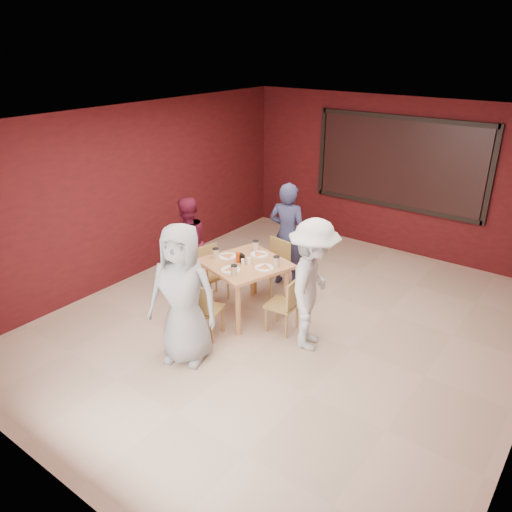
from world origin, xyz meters
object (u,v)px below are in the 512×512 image
Objects in this scene: chair_left at (210,270)px; chair_right at (286,302)px; chair_back at (275,264)px; chair_front at (204,308)px; diner_left at (187,244)px; dining_table at (245,269)px; diner_front at (183,295)px; diner_back at (288,235)px; diner_right at (313,285)px.

chair_right is (1.49, -0.14, -0.01)m from chair_left.
chair_right is at bearing -47.24° from chair_back.
diner_left reaches higher than chair_front.
chair_front is (-0.04, -0.85, -0.25)m from dining_table.
chair_left is 0.56m from diner_left.
chair_back is 2.14m from diner_front.
dining_table is at bearing 93.79° from diner_left.
dining_table is 0.79m from chair_left.
diner_front is (0.12, -0.47, 0.44)m from chair_front.
chair_front is at bearing -134.70° from chair_right.
chair_left reaches higher than chair_front.
diner_back reaches higher than dining_table.
dining_table is 1.18m from diner_back.
chair_back reaches higher than chair_right.
chair_right is 2.00m from diner_left.
dining_table reaches higher than chair_front.
chair_left is 1.68m from diner_front.
diner_front is (0.82, -1.40, 0.43)m from chair_left.
dining_table is 1.58× the size of chair_left.
diner_left is (-1.16, -1.07, -0.10)m from diner_back.
diner_left is 0.87× the size of diner_right.
diner_left is (-1.31, 1.41, -0.14)m from diner_front.
diner_left is 2.41m from diner_right.
diner_left is at bearing 141.53° from chair_front.
diner_right is (1.09, 1.18, -0.03)m from diner_front.
chair_right is at bearing 40.59° from diner_front.
diner_back is (-0.03, 2.01, 0.39)m from chair_front.
chair_right is 1.49m from diner_front.
diner_back is 1.80m from diner_right.
chair_front is 1.02× the size of chair_right.
diner_left is (-1.19, 0.95, 0.29)m from chair_front.
chair_left is 1.03× the size of chair_right.
chair_back is 0.51× the size of diner_back.
dining_table is 1.23m from diner_left.
dining_table is 0.86× the size of diner_left.
chair_left is 0.47× the size of diner_right.
chair_front is 2.05m from diner_back.
diner_left reaches higher than chair_right.
diner_left is (-1.19, -0.69, 0.26)m from chair_back.
dining_table is 1.60× the size of chair_front.
diner_front is at bearing -59.51° from chair_left.
chair_back is 0.58× the size of diner_left.
dining_table is 0.72× the size of diner_front.
dining_table is 1.19m from diner_right.
diner_front is (0.08, -1.32, 0.18)m from dining_table.
chair_back is at bearing 90.10° from chair_front.
chair_left is 0.48× the size of diner_back.
diner_back is (-0.06, 1.17, 0.13)m from dining_table.
diner_right is (0.43, -0.08, 0.42)m from chair_right.
chair_front is at bearing 101.13° from diner_right.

